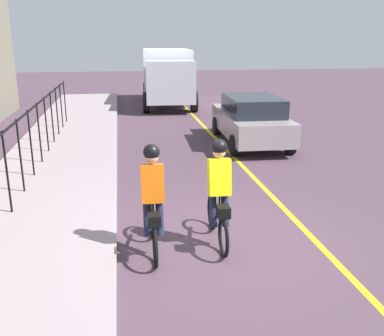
{
  "coord_description": "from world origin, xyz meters",
  "views": [
    {
      "loc": [
        -6.65,
        1.62,
        3.39
      ],
      "look_at": [
        1.15,
        0.34,
        1.0
      ],
      "focal_mm": 40.57,
      "sensor_mm": 36.0,
      "label": 1
    }
  ],
  "objects_px": {
    "box_truck_background": "(167,74)",
    "cyclist_lead": "(153,201)",
    "cyclist_follow": "(219,193)",
    "patrol_sedan": "(251,119)"
  },
  "relations": [
    {
      "from": "box_truck_background",
      "to": "cyclist_lead",
      "type": "bearing_deg",
      "value": -3.63
    },
    {
      "from": "cyclist_follow",
      "to": "cyclist_lead",
      "type": "bearing_deg",
      "value": 99.41
    },
    {
      "from": "cyclist_lead",
      "to": "cyclist_follow",
      "type": "xyz_separation_m",
      "value": [
        0.15,
        -1.1,
        0.0
      ]
    },
    {
      "from": "cyclist_follow",
      "to": "box_truck_background",
      "type": "distance_m",
      "value": 16.18
    },
    {
      "from": "patrol_sedan",
      "to": "cyclist_follow",
      "type": "bearing_deg",
      "value": 161.36
    },
    {
      "from": "cyclist_lead",
      "to": "cyclist_follow",
      "type": "bearing_deg",
      "value": -80.59
    },
    {
      "from": "cyclist_lead",
      "to": "cyclist_follow",
      "type": "height_order",
      "value": "same"
    },
    {
      "from": "patrol_sedan",
      "to": "cyclist_lead",
      "type": "bearing_deg",
      "value": 154.35
    },
    {
      "from": "cyclist_lead",
      "to": "box_truck_background",
      "type": "bearing_deg",
      "value": -5.42
    },
    {
      "from": "cyclist_follow",
      "to": "box_truck_background",
      "type": "height_order",
      "value": "box_truck_background"
    }
  ]
}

